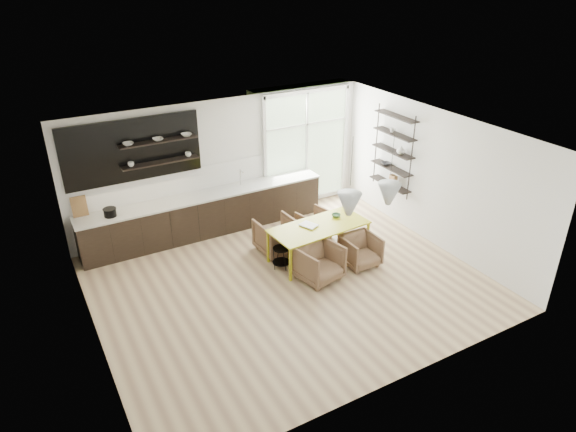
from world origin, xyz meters
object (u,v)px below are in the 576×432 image
object	(u,v)px
armchair_back_left	(277,235)
armchair_back_right	(314,224)
armchair_front_right	(360,251)
wire_stool	(281,255)
dining_table	(319,228)
armchair_front_left	(319,262)

from	to	relation	value
armchair_back_left	armchair_back_right	world-z (taller)	armchair_back_left
armchair_front_right	wire_stool	world-z (taller)	armchair_front_right
dining_table	armchair_front_left	size ratio (longest dim) A/B	2.61
armchair_back_left	armchair_back_right	size ratio (longest dim) A/B	1.19
armchair_back_left	armchair_front_right	distance (m)	1.78
armchair_back_right	armchair_front_left	size ratio (longest dim) A/B	0.84
armchair_back_right	dining_table	bearing A→B (deg)	50.94
armchair_back_left	armchair_front_left	distance (m)	1.35
armchair_back_left	wire_stool	distance (m)	0.68
armchair_front_left	armchair_back_left	bearing A→B (deg)	86.73
wire_stool	armchair_front_right	bearing A→B (deg)	-25.00
dining_table	armchair_front_left	bearing A→B (deg)	-126.22
armchair_front_left	dining_table	bearing A→B (deg)	45.95
armchair_back_left	armchair_front_right	size ratio (longest dim) A/B	1.14
armchair_back_left	armchair_front_left	bearing A→B (deg)	95.06
armchair_front_left	armchair_back_right	bearing A→B (deg)	48.87
armchair_front_left	armchair_front_right	size ratio (longest dim) A/B	1.14
armchair_back_right	wire_stool	size ratio (longest dim) A/B	1.50
armchair_front_left	wire_stool	xyz separation A→B (m)	(-0.44, 0.70, -0.07)
armchair_back_right	armchair_front_right	bearing A→B (deg)	84.70
dining_table	armchair_front_right	distance (m)	0.95
dining_table	wire_stool	size ratio (longest dim) A/B	4.63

